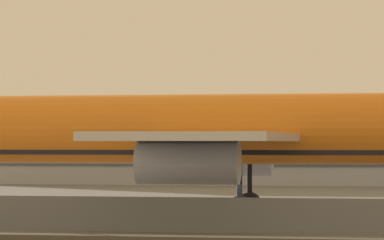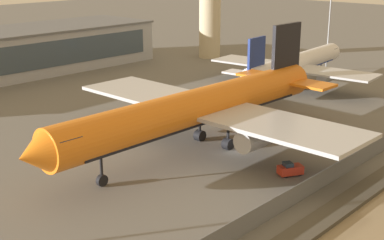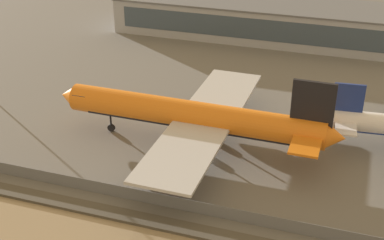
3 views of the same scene
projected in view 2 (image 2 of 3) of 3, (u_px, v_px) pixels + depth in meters
The scene contains 8 objects.
ground_plane at pixel (235, 151), 78.53m from camera, with size 500.00×500.00×0.00m, color #66635E.
shoreline_seawall at pixel (368, 189), 65.16m from camera, with size 320.00×3.00×0.50m.
perimeter_fence at pixel (335, 172), 67.81m from camera, with size 280.00×0.10×2.35m.
cargo_jet_orange at pixel (202, 108), 77.46m from camera, with size 56.67×48.25×16.72m.
passenger_jet_white at pixel (294, 65), 115.47m from camera, with size 43.14×37.10×12.78m.
baggage_tug at pixel (290, 169), 69.65m from camera, with size 3.57×2.98×1.80m.
ops_van at pixel (254, 74), 123.01m from camera, with size 4.67×5.48×2.48m.
apron_light_mast_apron_east at pixel (330, 15), 128.51m from camera, with size 3.20×0.40×24.70m.
Camera 2 is at (-58.48, -45.29, 27.50)m, focal length 50.00 mm.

